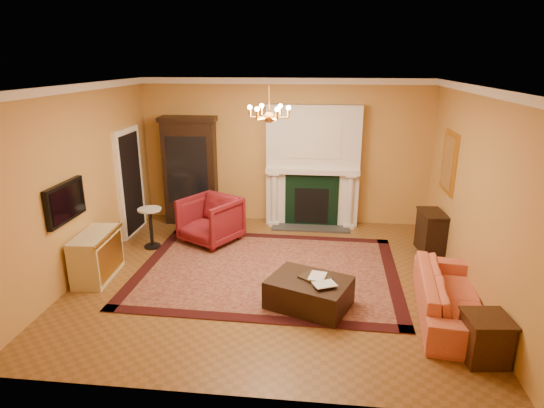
# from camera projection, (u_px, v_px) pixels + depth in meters

# --- Properties ---
(floor) EXTENTS (6.00, 5.50, 0.02)m
(floor) POSITION_uv_depth(u_px,v_px,m) (269.00, 277.00, 7.34)
(floor) COLOR brown
(floor) RESTS_ON ground
(ceiling) EXTENTS (6.00, 5.50, 0.02)m
(ceiling) POSITION_uv_depth(u_px,v_px,m) (269.00, 85.00, 6.42)
(ceiling) COLOR white
(ceiling) RESTS_ON wall_back
(wall_back) EXTENTS (6.00, 0.02, 3.00)m
(wall_back) POSITION_uv_depth(u_px,v_px,m) (285.00, 152.00, 9.49)
(wall_back) COLOR #C88D47
(wall_back) RESTS_ON floor
(wall_front) EXTENTS (6.00, 0.02, 3.00)m
(wall_front) POSITION_uv_depth(u_px,v_px,m) (235.00, 266.00, 4.27)
(wall_front) COLOR #C88D47
(wall_front) RESTS_ON floor
(wall_left) EXTENTS (0.02, 5.50, 3.00)m
(wall_left) POSITION_uv_depth(u_px,v_px,m) (81.00, 182.00, 7.20)
(wall_left) COLOR #C88D47
(wall_left) RESTS_ON floor
(wall_right) EXTENTS (0.02, 5.50, 3.00)m
(wall_right) POSITION_uv_depth(u_px,v_px,m) (476.00, 193.00, 6.56)
(wall_right) COLOR #C88D47
(wall_right) RESTS_ON floor
(fireplace) EXTENTS (1.90, 0.70, 2.50)m
(fireplace) POSITION_uv_depth(u_px,v_px,m) (313.00, 169.00, 9.35)
(fireplace) COLOR silver
(fireplace) RESTS_ON wall_back
(crown_molding) EXTENTS (6.00, 5.50, 0.12)m
(crown_molding) POSITION_uv_depth(u_px,v_px,m) (276.00, 86.00, 7.35)
(crown_molding) COLOR white
(crown_molding) RESTS_ON ceiling
(doorway) EXTENTS (0.08, 1.05, 2.10)m
(doorway) POSITION_uv_depth(u_px,v_px,m) (130.00, 182.00, 8.94)
(doorway) COLOR white
(doorway) RESTS_ON wall_left
(tv_panel) EXTENTS (0.09, 0.95, 0.58)m
(tv_panel) POSITION_uv_depth(u_px,v_px,m) (66.00, 202.00, 6.67)
(tv_panel) COLOR black
(tv_panel) RESTS_ON wall_left
(gilt_mirror) EXTENTS (0.06, 0.76, 1.05)m
(gilt_mirror) POSITION_uv_depth(u_px,v_px,m) (449.00, 162.00, 7.85)
(gilt_mirror) COLOR gold
(gilt_mirror) RESTS_ON wall_right
(chandelier) EXTENTS (0.63, 0.55, 0.53)m
(chandelier) POSITION_uv_depth(u_px,v_px,m) (269.00, 113.00, 6.54)
(chandelier) COLOR gold
(chandelier) RESTS_ON ceiling
(oriental_rug) EXTENTS (4.32, 3.27, 0.02)m
(oriental_rug) POSITION_uv_depth(u_px,v_px,m) (267.00, 270.00, 7.55)
(oriental_rug) COLOR #400D0F
(oriental_rug) RESTS_ON floor
(china_cabinet) EXTENTS (1.11, 0.57, 2.14)m
(china_cabinet) POSITION_uv_depth(u_px,v_px,m) (191.00, 173.00, 9.57)
(china_cabinet) COLOR black
(china_cabinet) RESTS_ON floor
(wingback_armchair) EXTENTS (1.26, 1.24, 0.97)m
(wingback_armchair) POSITION_uv_depth(u_px,v_px,m) (210.00, 218.00, 8.59)
(wingback_armchair) COLOR maroon
(wingback_armchair) RESTS_ON floor
(pedestal_table) EXTENTS (0.43, 0.43, 0.76)m
(pedestal_table) POSITION_uv_depth(u_px,v_px,m) (151.00, 225.00, 8.35)
(pedestal_table) COLOR black
(pedestal_table) RESTS_ON floor
(commode) EXTENTS (0.54, 1.03, 0.75)m
(commode) POSITION_uv_depth(u_px,v_px,m) (97.00, 256.00, 7.21)
(commode) COLOR beige
(commode) RESTS_ON floor
(coral_sofa) EXTENTS (0.83, 2.13, 0.81)m
(coral_sofa) POSITION_uv_depth(u_px,v_px,m) (452.00, 289.00, 6.09)
(coral_sofa) COLOR #D46643
(coral_sofa) RESTS_ON floor
(end_table) EXTENTS (0.51, 0.51, 0.54)m
(end_table) POSITION_uv_depth(u_px,v_px,m) (485.00, 340.00, 5.23)
(end_table) COLOR #36210E
(end_table) RESTS_ON floor
(console_table) EXTENTS (0.44, 0.69, 0.73)m
(console_table) POSITION_uv_depth(u_px,v_px,m) (431.00, 233.00, 8.19)
(console_table) COLOR black
(console_table) RESTS_ON floor
(leather_ottoman) EXTENTS (1.30, 1.14, 0.41)m
(leather_ottoman) POSITION_uv_depth(u_px,v_px,m) (309.00, 292.00, 6.39)
(leather_ottoman) COLOR black
(leather_ottoman) RESTS_ON oriental_rug
(ottoman_tray) EXTENTS (0.50, 0.49, 0.03)m
(ottoman_tray) POSITION_uv_depth(u_px,v_px,m) (315.00, 278.00, 6.35)
(ottoman_tray) COLOR black
(ottoman_tray) RESTS_ON leather_ottoman
(book_a) EXTENTS (0.22, 0.07, 0.30)m
(book_a) POSITION_uv_depth(u_px,v_px,m) (310.00, 267.00, 6.32)
(book_a) COLOR gray
(book_a) RESTS_ON ottoman_tray
(book_b) EXTENTS (0.11, 0.21, 0.30)m
(book_b) POSITION_uv_depth(u_px,v_px,m) (322.00, 272.00, 6.17)
(book_b) COLOR gray
(book_b) RESTS_ON ottoman_tray
(topiary_left) EXTENTS (0.14, 0.14, 0.38)m
(topiary_left) POSITION_uv_depth(u_px,v_px,m) (287.00, 157.00, 9.29)
(topiary_left) COLOR gray
(topiary_left) RESTS_ON fireplace
(topiary_right) EXTENTS (0.15, 0.15, 0.40)m
(topiary_right) POSITION_uv_depth(u_px,v_px,m) (346.00, 158.00, 9.16)
(topiary_right) COLOR gray
(topiary_right) RESTS_ON fireplace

